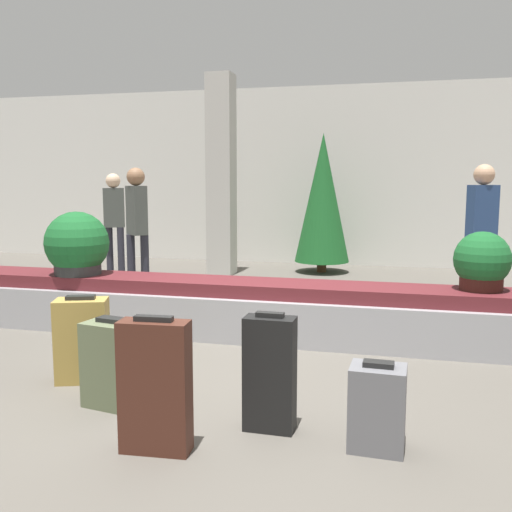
{
  "coord_description": "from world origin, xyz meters",
  "views": [
    {
      "loc": [
        1.34,
        -3.92,
        1.54
      ],
      "look_at": [
        0.0,
        1.4,
        0.8
      ],
      "focal_mm": 40.0,
      "sensor_mm": 36.0,
      "label": 1
    }
  ],
  "objects_px": {
    "pillar": "(221,176)",
    "decorated_tree": "(323,198)",
    "potted_plant_1": "(482,262)",
    "potted_plant_0": "(77,246)",
    "traveler_0": "(137,219)",
    "suitcase_2": "(377,407)",
    "suitcase_0": "(270,373)",
    "traveler_1": "(114,215)",
    "suitcase_1": "(113,363)",
    "suitcase_5": "(155,386)",
    "traveler_2": "(482,223)",
    "suitcase_3": "(82,340)"
  },
  "relations": [
    {
      "from": "pillar",
      "to": "decorated_tree",
      "type": "bearing_deg",
      "value": 21.11
    },
    {
      "from": "potted_plant_1",
      "to": "decorated_tree",
      "type": "xyz_separation_m",
      "value": [
        -1.97,
        4.06,
        0.43
      ]
    },
    {
      "from": "potted_plant_0",
      "to": "traveler_0",
      "type": "distance_m",
      "value": 1.67
    },
    {
      "from": "suitcase_2",
      "to": "suitcase_0",
      "type": "bearing_deg",
      "value": 173.47
    },
    {
      "from": "suitcase_0",
      "to": "traveler_1",
      "type": "height_order",
      "value": "traveler_1"
    },
    {
      "from": "suitcase_0",
      "to": "traveler_0",
      "type": "bearing_deg",
      "value": 126.55
    },
    {
      "from": "pillar",
      "to": "suitcase_2",
      "type": "height_order",
      "value": "pillar"
    },
    {
      "from": "suitcase_0",
      "to": "pillar",
      "type": "bearing_deg",
      "value": 111.06
    },
    {
      "from": "pillar",
      "to": "decorated_tree",
      "type": "relative_size",
      "value": 1.39
    },
    {
      "from": "potted_plant_0",
      "to": "potted_plant_1",
      "type": "xyz_separation_m",
      "value": [
        3.99,
        0.12,
        -0.05
      ]
    },
    {
      "from": "suitcase_2",
      "to": "traveler_0",
      "type": "xyz_separation_m",
      "value": [
        -3.28,
        3.75,
        0.77
      ]
    },
    {
      "from": "potted_plant_0",
      "to": "traveler_0",
      "type": "relative_size",
      "value": 0.39
    },
    {
      "from": "potted_plant_0",
      "to": "suitcase_1",
      "type": "bearing_deg",
      "value": -53.35
    },
    {
      "from": "decorated_tree",
      "to": "suitcase_5",
      "type": "bearing_deg",
      "value": -90.58
    },
    {
      "from": "suitcase_1",
      "to": "traveler_0",
      "type": "relative_size",
      "value": 0.36
    },
    {
      "from": "suitcase_5",
      "to": "traveler_0",
      "type": "xyz_separation_m",
      "value": [
        -2.07,
        4.08,
        0.63
      ]
    },
    {
      "from": "potted_plant_1",
      "to": "traveler_0",
      "type": "height_order",
      "value": "traveler_0"
    },
    {
      "from": "suitcase_0",
      "to": "suitcase_5",
      "type": "xyz_separation_m",
      "value": [
        -0.56,
        -0.43,
        0.02
      ]
    },
    {
      "from": "suitcase_0",
      "to": "traveler_2",
      "type": "xyz_separation_m",
      "value": [
        1.68,
        3.85,
        0.67
      ]
    },
    {
      "from": "decorated_tree",
      "to": "suitcase_0",
      "type": "bearing_deg",
      "value": -85.39
    },
    {
      "from": "suitcase_3",
      "to": "decorated_tree",
      "type": "xyz_separation_m",
      "value": [
        1.08,
        5.67,
        0.91
      ]
    },
    {
      "from": "suitcase_2",
      "to": "suitcase_3",
      "type": "distance_m",
      "value": 2.31
    },
    {
      "from": "suitcase_0",
      "to": "suitcase_3",
      "type": "bearing_deg",
      "value": 163.4
    },
    {
      "from": "suitcase_1",
      "to": "traveler_1",
      "type": "relative_size",
      "value": 0.37
    },
    {
      "from": "suitcase_0",
      "to": "traveler_2",
      "type": "distance_m",
      "value": 4.25
    },
    {
      "from": "potted_plant_0",
      "to": "traveler_1",
      "type": "distance_m",
      "value": 3.22
    },
    {
      "from": "decorated_tree",
      "to": "potted_plant_1",
      "type": "bearing_deg",
      "value": -64.09
    },
    {
      "from": "decorated_tree",
      "to": "potted_plant_0",
      "type": "bearing_deg",
      "value": -115.78
    },
    {
      "from": "pillar",
      "to": "suitcase_3",
      "type": "bearing_deg",
      "value": -84.6
    },
    {
      "from": "suitcase_1",
      "to": "traveler_0",
      "type": "xyz_separation_m",
      "value": [
        -1.5,
        3.52,
        0.72
      ]
    },
    {
      "from": "suitcase_0",
      "to": "suitcase_2",
      "type": "bearing_deg",
      "value": -8.19
    },
    {
      "from": "suitcase_3",
      "to": "traveler_0",
      "type": "xyz_separation_m",
      "value": [
        -1.05,
        3.15,
        0.69
      ]
    },
    {
      "from": "pillar",
      "to": "suitcase_1",
      "type": "distance_m",
      "value": 5.67
    },
    {
      "from": "potted_plant_0",
      "to": "traveler_1",
      "type": "xyz_separation_m",
      "value": [
        -1.16,
        3.0,
        0.12
      ]
    },
    {
      "from": "suitcase_2",
      "to": "potted_plant_0",
      "type": "distance_m",
      "value": 3.84
    },
    {
      "from": "suitcase_1",
      "to": "potted_plant_0",
      "type": "distance_m",
      "value": 2.39
    },
    {
      "from": "suitcase_5",
      "to": "potted_plant_1",
      "type": "bearing_deg",
      "value": 46.87
    },
    {
      "from": "traveler_0",
      "to": "suitcase_5",
      "type": "bearing_deg",
      "value": -21.06
    },
    {
      "from": "pillar",
      "to": "suitcase_0",
      "type": "relative_size",
      "value": 4.31
    },
    {
      "from": "traveler_0",
      "to": "traveler_2",
      "type": "relative_size",
      "value": 0.99
    },
    {
      "from": "suitcase_1",
      "to": "decorated_tree",
      "type": "bearing_deg",
      "value": 94.16
    },
    {
      "from": "suitcase_2",
      "to": "traveler_1",
      "type": "xyz_separation_m",
      "value": [
        -4.33,
        5.09,
        0.73
      ]
    },
    {
      "from": "traveler_0",
      "to": "traveler_2",
      "type": "xyz_separation_m",
      "value": [
        4.32,
        0.2,
        0.02
      ]
    },
    {
      "from": "traveler_0",
      "to": "pillar",
      "type": "bearing_deg",
      "value": 115.46
    },
    {
      "from": "suitcase_3",
      "to": "decorated_tree",
      "type": "distance_m",
      "value": 5.85
    },
    {
      "from": "traveler_1",
      "to": "traveler_2",
      "type": "distance_m",
      "value": 5.48
    },
    {
      "from": "suitcase_3",
      "to": "potted_plant_1",
      "type": "xyz_separation_m",
      "value": [
        3.05,
        1.61,
        0.48
      ]
    },
    {
      "from": "traveler_2",
      "to": "decorated_tree",
      "type": "relative_size",
      "value": 0.75
    },
    {
      "from": "suitcase_1",
      "to": "traveler_1",
      "type": "xyz_separation_m",
      "value": [
        -2.55,
        4.87,
        0.68
      ]
    },
    {
      "from": "suitcase_2",
      "to": "suitcase_5",
      "type": "xyz_separation_m",
      "value": [
        -1.22,
        -0.33,
        0.13
      ]
    }
  ]
}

